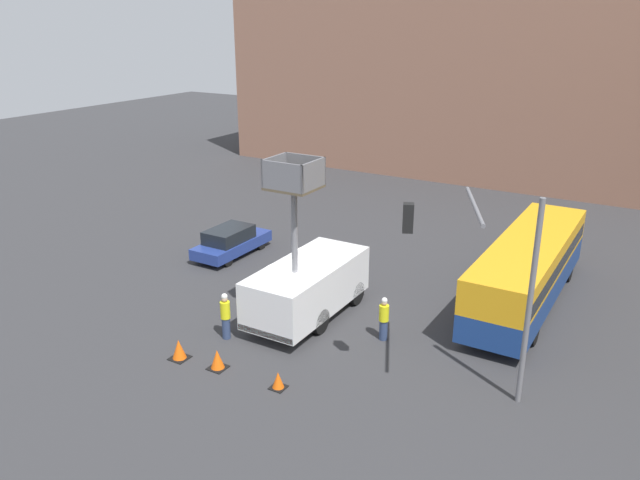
{
  "coord_description": "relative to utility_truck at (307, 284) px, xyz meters",
  "views": [
    {
      "loc": [
        12.65,
        -20.05,
        11.91
      ],
      "look_at": [
        0.2,
        0.87,
        3.13
      ],
      "focal_mm": 35.0,
      "sensor_mm": 36.0,
      "label": 1
    }
  ],
  "objects": [
    {
      "name": "ground_plane",
      "position": [
        -0.2,
        0.14,
        -1.54
      ],
      "size": [
        120.0,
        120.0,
        0.0
      ],
      "primitive_type": "plane",
      "color": "#333335"
    },
    {
      "name": "building_backdrop_far",
      "position": [
        -0.2,
        29.09,
        5.68
      ],
      "size": [
        44.0,
        10.0,
        14.43
      ],
      "color": "#936651",
      "rests_on": "ground_plane"
    },
    {
      "name": "utility_truck",
      "position": [
        0.0,
        0.0,
        0.0
      ],
      "size": [
        2.56,
        6.15,
        6.94
      ],
      "color": "white",
      "rests_on": "ground_plane"
    },
    {
      "name": "city_bus",
      "position": [
        7.46,
        6.05,
        0.21
      ],
      "size": [
        2.61,
        11.47,
        2.96
      ],
      "rotation": [
        0.0,
        0.0,
        1.6
      ],
      "color": "navy",
      "rests_on": "ground_plane"
    },
    {
      "name": "traffic_light_pole",
      "position": [
        7.91,
        -2.14,
        3.13
      ],
      "size": [
        3.81,
        3.56,
        6.92
      ],
      "color": "slate",
      "rests_on": "ground_plane"
    },
    {
      "name": "road_worker_near_truck",
      "position": [
        -1.78,
        -3.15,
        -0.57
      ],
      "size": [
        0.38,
        0.38,
        1.91
      ],
      "rotation": [
        0.0,
        0.0,
        0.82
      ],
      "color": "navy",
      "rests_on": "ground_plane"
    },
    {
      "name": "road_worker_directing",
      "position": [
        3.53,
        -0.11,
        -0.64
      ],
      "size": [
        0.38,
        0.38,
        1.79
      ],
      "rotation": [
        0.0,
        0.0,
        2.32
      ],
      "color": "navy",
      "rests_on": "ground_plane"
    },
    {
      "name": "traffic_cone_near_truck",
      "position": [
        -0.65,
        -5.06,
        -1.19
      ],
      "size": [
        0.64,
        0.64,
        0.73
      ],
      "color": "black",
      "rests_on": "ground_plane"
    },
    {
      "name": "traffic_cone_mid_road",
      "position": [
        -2.3,
        -5.26,
        -1.18
      ],
      "size": [
        0.67,
        0.67,
        0.76
      ],
      "color": "black",
      "rests_on": "ground_plane"
    },
    {
      "name": "traffic_cone_far_side",
      "position": [
        1.92,
        -5.0,
        -1.25
      ],
      "size": [
        0.53,
        0.53,
        0.61
      ],
      "color": "black",
      "rests_on": "ground_plane"
    },
    {
      "name": "parked_car_curbside",
      "position": [
        -7.26,
        4.07,
        -0.77
      ],
      "size": [
        1.87,
        4.62,
        1.53
      ],
      "color": "navy",
      "rests_on": "ground_plane"
    }
  ]
}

